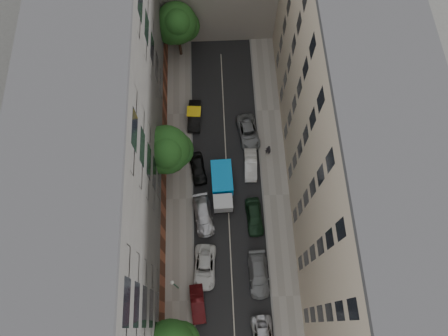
{
  "coord_description": "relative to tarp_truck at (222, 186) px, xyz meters",
  "views": [
    {
      "loc": [
        -1.02,
        -13.68,
        43.37
      ],
      "look_at": [
        -0.39,
        1.21,
        6.0
      ],
      "focal_mm": 32.0,
      "sensor_mm": 36.0,
      "label": 1
    }
  ],
  "objects": [
    {
      "name": "tree_far",
      "position": [
        -4.54,
        18.96,
        4.26
      ],
      "size": [
        5.22,
        4.94,
        8.33
      ],
      "color": "#382619",
      "rests_on": "sidewalk_left"
    },
    {
      "name": "tarp_truck",
      "position": [
        0.0,
        0.0,
        0.0
      ],
      "size": [
        2.39,
        5.66,
        2.59
      ],
      "rotation": [
        0.0,
        0.0,
        0.03
      ],
      "color": "black",
      "rests_on": "ground"
    },
    {
      "name": "car_left_4",
      "position": [
        -2.7,
        2.48,
        -0.73
      ],
      "size": [
        2.21,
        4.26,
        1.38
      ],
      "primitive_type": "imported",
      "rotation": [
        0.0,
        0.0,
        0.15
      ],
      "color": "black",
      "rests_on": "ground"
    },
    {
      "name": "lamp_post",
      "position": [
        -5.02,
        -10.63,
        2.24
      ],
      "size": [
        0.36,
        0.36,
        5.59
      ],
      "color": "#175232",
      "rests_on": "sidewalk_left"
    },
    {
      "name": "sidewalk_left",
      "position": [
        -4.9,
        -0.92,
        -1.35
      ],
      "size": [
        3.0,
        44.0,
        0.15
      ],
      "primitive_type": "cube",
      "color": "gray",
      "rests_on": "ground"
    },
    {
      "name": "car_right_4",
      "position": [
        3.4,
        6.88,
        -0.75
      ],
      "size": [
        2.89,
        5.11,
        1.34
      ],
      "primitive_type": "imported",
      "rotation": [
        0.0,
        0.0,
        0.14
      ],
      "color": "slate",
      "rests_on": "ground"
    },
    {
      "name": "car_left_2",
      "position": [
        -2.2,
        -8.72,
        -0.75
      ],
      "size": [
        2.56,
        4.98,
        1.34
      ],
      "primitive_type": "imported",
      "rotation": [
        0.0,
        0.0,
        -0.07
      ],
      "color": "silver",
      "rests_on": "ground"
    },
    {
      "name": "sidewalk_right",
      "position": [
        6.1,
        -0.92,
        -1.35
      ],
      "size": [
        3.0,
        44.0,
        0.15
      ],
      "primitive_type": "cube",
      "color": "gray",
      "rests_on": "ground"
    },
    {
      "name": "pedestrian",
      "position": [
        5.53,
        4.3,
        -0.34
      ],
      "size": [
        0.78,
        0.61,
        1.87
      ],
      "primitive_type": "imported",
      "rotation": [
        0.0,
        0.0,
        2.87
      ],
      "color": "black",
      "rests_on": "sidewalk_right"
    },
    {
      "name": "car_right_2",
      "position": [
        3.4,
        -3.52,
        -0.68
      ],
      "size": [
        1.99,
        4.45,
        1.48
      ],
      "primitive_type": "imported",
      "rotation": [
        0.0,
        0.0,
        0.06
      ],
      "color": "black",
      "rests_on": "ground"
    },
    {
      "name": "tree_mid",
      "position": [
        -5.55,
        2.31,
        4.72
      ],
      "size": [
        5.34,
        5.07,
        8.93
      ],
      "color": "#382619",
      "rests_on": "sidewalk_left"
    },
    {
      "name": "ground",
      "position": [
        0.6,
        -0.92,
        -1.43
      ],
      "size": [
        120.0,
        120.0,
        0.0
      ],
      "primitive_type": "plane",
      "color": "#4C4C49",
      "rests_on": "ground"
    },
    {
      "name": "car_left_5",
      "position": [
        -3.0,
        9.36,
        -0.73
      ],
      "size": [
        1.77,
        4.34,
        1.4
      ],
      "primitive_type": "imported",
      "rotation": [
        0.0,
        0.0,
        -0.07
      ],
      "color": "black",
      "rests_on": "ground"
    },
    {
      "name": "car_right_3",
      "position": [
        3.4,
        2.68,
        -0.76
      ],
      "size": [
        1.54,
        4.08,
        1.33
      ],
      "primitive_type": "imported",
      "rotation": [
        0.0,
        0.0,
        -0.03
      ],
      "color": "silver",
      "rests_on": "ground"
    },
    {
      "name": "car_left_3",
      "position": [
        -2.2,
        -3.12,
        -0.73
      ],
      "size": [
        2.6,
        5.05,
        1.4
      ],
      "primitive_type": "imported",
      "rotation": [
        0.0,
        0.0,
        0.14
      ],
      "color": "#B7B7BC",
      "rests_on": "ground"
    },
    {
      "name": "car_right_1",
      "position": [
        3.4,
        -9.72,
        -0.71
      ],
      "size": [
        2.16,
        4.98,
        1.43
      ],
      "primitive_type": "imported",
      "rotation": [
        0.0,
        0.0,
        0.03
      ],
      "color": "slate",
      "rests_on": "ground"
    },
    {
      "name": "building_left",
      "position": [
        -10.4,
        -0.92,
        8.57
      ],
      "size": [
        8.0,
        44.0,
        20.0
      ],
      "primitive_type": "cube",
      "color": "#474442",
      "rests_on": "ground"
    },
    {
      "name": "building_right",
      "position": [
        11.6,
        -0.92,
        8.57
      ],
      "size": [
        8.0,
        44.0,
        20.0
      ],
      "primitive_type": "cube",
      "color": "tan",
      "rests_on": "ground"
    },
    {
      "name": "car_left_1",
      "position": [
        -3.0,
        -12.32,
        -0.79
      ],
      "size": [
        1.68,
        3.99,
        1.28
      ],
      "primitive_type": "imported",
      "rotation": [
        0.0,
        0.0,
        0.09
      ],
      "color": "#4A0E11",
      "rests_on": "ground"
    },
    {
      "name": "road_surface",
      "position": [
        0.6,
        -0.92,
        -1.42
      ],
      "size": [
        8.0,
        44.0,
        0.02
      ],
      "primitive_type": "cube",
      "color": "black",
      "rests_on": "ground"
    }
  ]
}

